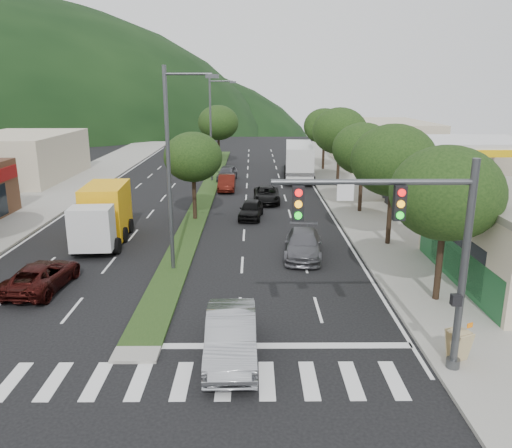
{
  "coord_description": "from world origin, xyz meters",
  "views": [
    {
      "loc": [
        4.07,
        -15.96,
        8.98
      ],
      "look_at": [
        4.24,
        9.83,
        1.93
      ],
      "focal_mm": 35.0,
      "sensor_mm": 36.0,
      "label": 1
    }
  ],
  "objects_px": {
    "car_queue_a": "(251,209)",
    "car_queue_b": "(303,244)",
    "sedan_silver": "(231,336)",
    "car_queue_e": "(227,173)",
    "tree_med_far": "(218,123)",
    "tree_med_near": "(193,157)",
    "motorhome": "(299,161)",
    "car_queue_c": "(227,183)",
    "tree_r_b": "(393,160)",
    "tree_r_d": "(340,131)",
    "car_queue_d": "(267,195)",
    "tree_r_c": "(363,149)",
    "a_frame_sign": "(459,343)",
    "tree_r_e": "(324,126)",
    "streetlight_mid": "(213,124)",
    "box_truck": "(104,216)",
    "suv_maroon": "(42,276)",
    "streetlight_near": "(173,161)",
    "tree_r_a": "(446,193)",
    "traffic_signal": "(417,236)"
  },
  "relations": [
    {
      "from": "tree_r_c",
      "to": "car_queue_d",
      "type": "height_order",
      "value": "tree_r_c"
    },
    {
      "from": "tree_med_near",
      "to": "tree_r_c",
      "type": "bearing_deg",
      "value": 9.46
    },
    {
      "from": "tree_r_a",
      "to": "car_queue_c",
      "type": "relative_size",
      "value": 1.57
    },
    {
      "from": "tree_r_b",
      "to": "car_queue_c",
      "type": "distance_m",
      "value": 19.91
    },
    {
      "from": "motorhome",
      "to": "tree_r_c",
      "type": "bearing_deg",
      "value": -73.28
    },
    {
      "from": "streetlight_mid",
      "to": "suv_maroon",
      "type": "relative_size",
      "value": 2.15
    },
    {
      "from": "tree_r_e",
      "to": "car_queue_d",
      "type": "relative_size",
      "value": 1.5
    },
    {
      "from": "tree_med_near",
      "to": "car_queue_a",
      "type": "bearing_deg",
      "value": 7.1
    },
    {
      "from": "streetlight_near",
      "to": "car_queue_d",
      "type": "bearing_deg",
      "value": 72.2
    },
    {
      "from": "car_queue_b",
      "to": "car_queue_e",
      "type": "height_order",
      "value": "car_queue_e"
    },
    {
      "from": "car_queue_a",
      "to": "car_queue_b",
      "type": "relative_size",
      "value": 0.79
    },
    {
      "from": "tree_med_near",
      "to": "streetlight_near",
      "type": "relative_size",
      "value": 0.6
    },
    {
      "from": "box_truck",
      "to": "a_frame_sign",
      "type": "bearing_deg",
      "value": 134.29
    },
    {
      "from": "tree_r_b",
      "to": "car_queue_d",
      "type": "bearing_deg",
      "value": 120.7
    },
    {
      "from": "tree_r_a",
      "to": "tree_r_d",
      "type": "relative_size",
      "value": 0.93
    },
    {
      "from": "tree_r_a",
      "to": "tree_med_near",
      "type": "bearing_deg",
      "value": 130.6
    },
    {
      "from": "car_queue_a",
      "to": "a_frame_sign",
      "type": "height_order",
      "value": "a_frame_sign"
    },
    {
      "from": "tree_r_c",
      "to": "tree_med_near",
      "type": "bearing_deg",
      "value": -170.54
    },
    {
      "from": "car_queue_b",
      "to": "car_queue_c",
      "type": "xyz_separation_m",
      "value": [
        -5.12,
        18.39,
        -0.0
      ]
    },
    {
      "from": "tree_r_b",
      "to": "car_queue_a",
      "type": "relative_size",
      "value": 1.82
    },
    {
      "from": "tree_r_c",
      "to": "a_frame_sign",
      "type": "height_order",
      "value": "tree_r_c"
    },
    {
      "from": "tree_med_near",
      "to": "streetlight_mid",
      "type": "bearing_deg",
      "value": 89.22
    },
    {
      "from": "tree_r_a",
      "to": "motorhome",
      "type": "bearing_deg",
      "value": 96.17
    },
    {
      "from": "sedan_silver",
      "to": "car_queue_e",
      "type": "relative_size",
      "value": 1.11
    },
    {
      "from": "suv_maroon",
      "to": "car_queue_c",
      "type": "bearing_deg",
      "value": -103.33
    },
    {
      "from": "streetlight_mid",
      "to": "box_truck",
      "type": "bearing_deg",
      "value": -104.26
    },
    {
      "from": "traffic_signal",
      "to": "tree_med_far",
      "type": "bearing_deg",
      "value": 101.22
    },
    {
      "from": "traffic_signal",
      "to": "motorhome",
      "type": "xyz_separation_m",
      "value": [
        -0.29,
        35.73,
        -2.75
      ]
    },
    {
      "from": "tree_med_far",
      "to": "a_frame_sign",
      "type": "height_order",
      "value": "tree_med_far"
    },
    {
      "from": "traffic_signal",
      "to": "streetlight_near",
      "type": "relative_size",
      "value": 0.7
    },
    {
      "from": "car_queue_b",
      "to": "tree_med_near",
      "type": "bearing_deg",
      "value": 136.96
    },
    {
      "from": "tree_med_far",
      "to": "a_frame_sign",
      "type": "distance_m",
      "value": 46.54
    },
    {
      "from": "tree_med_near",
      "to": "a_frame_sign",
      "type": "bearing_deg",
      "value": -60.17
    },
    {
      "from": "tree_med_near",
      "to": "streetlight_mid",
      "type": "height_order",
      "value": "streetlight_mid"
    },
    {
      "from": "streetlight_near",
      "to": "suv_maroon",
      "type": "bearing_deg",
      "value": -157.32
    },
    {
      "from": "tree_r_e",
      "to": "car_queue_b",
      "type": "xyz_separation_m",
      "value": [
        -5.17,
        -29.9,
        -4.19
      ]
    },
    {
      "from": "motorhome",
      "to": "a_frame_sign",
      "type": "xyz_separation_m",
      "value": [
        2.19,
        -35.24,
        -1.11
      ]
    },
    {
      "from": "tree_r_d",
      "to": "streetlight_mid",
      "type": "bearing_deg",
      "value": 165.73
    },
    {
      "from": "tree_r_b",
      "to": "tree_med_far",
      "type": "height_order",
      "value": "tree_r_b"
    },
    {
      "from": "tree_r_b",
      "to": "motorhome",
      "type": "distance_m",
      "value": 22.65
    },
    {
      "from": "tree_med_near",
      "to": "motorhome",
      "type": "bearing_deg",
      "value": 61.65
    },
    {
      "from": "car_queue_c",
      "to": "tree_r_c",
      "type": "bearing_deg",
      "value": -39.85
    },
    {
      "from": "streetlight_near",
      "to": "car_queue_b",
      "type": "height_order",
      "value": "streetlight_near"
    },
    {
      "from": "tree_r_b",
      "to": "sedan_silver",
      "type": "relative_size",
      "value": 1.43
    },
    {
      "from": "car_queue_c",
      "to": "car_queue_b",
      "type": "bearing_deg",
      "value": -74.76
    },
    {
      "from": "tree_r_d",
      "to": "car_queue_d",
      "type": "distance_m",
      "value": 10.48
    },
    {
      "from": "tree_r_e",
      "to": "box_truck",
      "type": "xyz_separation_m",
      "value": [
        -16.87,
        -26.97,
        -3.32
      ]
    },
    {
      "from": "tree_med_far",
      "to": "sedan_silver",
      "type": "distance_m",
      "value": 44.87
    },
    {
      "from": "tree_med_far",
      "to": "car_queue_b",
      "type": "distance_m",
      "value": 34.85
    },
    {
      "from": "tree_r_a",
      "to": "car_queue_b",
      "type": "xyz_separation_m",
      "value": [
        -5.17,
        6.1,
        -4.12
      ]
    }
  ]
}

